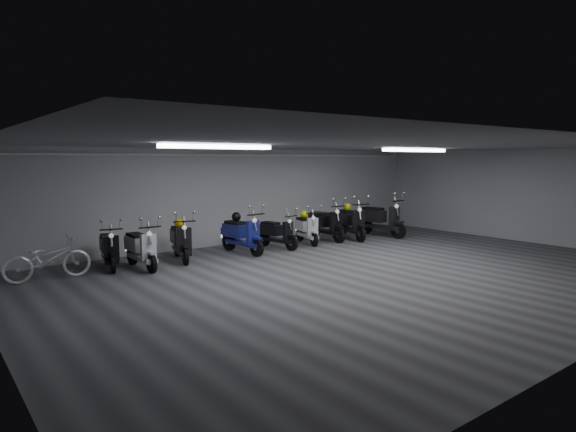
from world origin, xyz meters
TOP-DOWN VIEW (x-y plane):
  - floor at (0.00, 0.00)m, footprint 14.00×10.00m
  - ceiling at (0.00, 0.00)m, footprint 14.00×10.00m
  - back_wall at (0.00, 5.00)m, footprint 14.00×0.01m
  - right_wall at (7.00, 0.00)m, footprint 0.01×10.00m
  - fluor_strip_left at (-3.00, 1.00)m, footprint 2.40×0.18m
  - fluor_strip_right at (3.00, 1.00)m, footprint 2.40×0.18m
  - conduit at (0.00, 4.92)m, footprint 13.60×0.05m
  - scooter_1 at (-4.27, 3.83)m, footprint 0.84×1.70m
  - scooter_2 at (-3.70, 3.37)m, footprint 0.60×1.71m
  - scooter_3 at (-2.57, 3.68)m, footprint 1.01×1.83m
  - scooter_4 at (-0.86, 3.55)m, footprint 0.77×1.87m
  - scooter_5 at (0.30, 3.56)m, footprint 0.83×1.66m
  - scooter_6 at (1.49, 3.69)m, footprint 0.98×1.69m
  - scooter_7 at (2.32, 3.78)m, footprint 0.72×1.88m
  - scooter_8 at (3.12, 3.50)m, footprint 1.17×2.01m
  - scooter_9 at (4.29, 3.31)m, footprint 0.87×2.06m
  - bicycle at (-5.63, 3.51)m, footprint 1.69×0.61m
  - helmet_0 at (1.55, 3.90)m, footprint 0.23×0.23m
  - helmet_1 at (-0.89, 3.80)m, footprint 0.25×0.25m
  - helmet_2 at (3.20, 3.76)m, footprint 0.23×0.23m
  - helmet_3 at (-2.51, 3.91)m, footprint 0.23×0.23m

SIDE VIEW (x-z plane):
  - floor at x=0.00m, z-range -0.01..0.00m
  - bicycle at x=-5.63m, z-range 0.00..1.09m
  - scooter_5 at x=0.30m, z-range 0.00..1.18m
  - scooter_6 at x=1.49m, z-range 0.00..1.20m
  - scooter_1 at x=-4.27m, z-range 0.00..1.21m
  - scooter_2 at x=-3.70m, z-range 0.00..1.27m
  - scooter_3 at x=-2.57m, z-range 0.00..1.29m
  - scooter_4 at x=-0.86m, z-range 0.00..1.36m
  - scooter_7 at x=2.32m, z-range 0.00..1.38m
  - scooter_8 at x=3.12m, z-range 0.00..1.42m
  - scooter_9 at x=4.29m, z-range 0.00..1.49m
  - helmet_0 at x=1.55m, z-range 0.74..0.97m
  - helmet_3 at x=-2.51m, z-range 0.80..1.03m
  - helmet_1 at x=-0.89m, z-range 0.84..1.09m
  - helmet_2 at x=3.20m, z-range 0.88..1.11m
  - back_wall at x=0.00m, z-range 0.00..2.80m
  - right_wall at x=7.00m, z-range 0.00..2.80m
  - conduit at x=0.00m, z-range 2.59..2.65m
  - fluor_strip_left at x=-3.00m, z-range 2.70..2.78m
  - fluor_strip_right at x=3.00m, z-range 2.70..2.78m
  - ceiling at x=0.00m, z-range 2.80..2.81m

